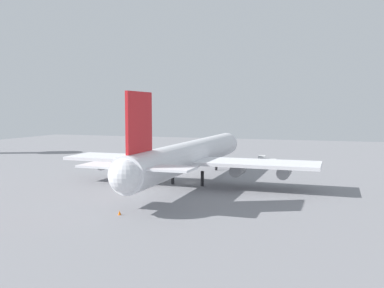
% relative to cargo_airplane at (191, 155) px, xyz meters
% --- Properties ---
extents(ground_plane, '(278.68, 278.68, 0.00)m').
position_rel_cargo_airplane_xyz_m(ground_plane, '(0.37, 0.00, -6.27)').
color(ground_plane, gray).
extents(cargo_airplane, '(69.67, 56.07, 19.51)m').
position_rel_cargo_airplane_xyz_m(cargo_airplane, '(0.00, 0.00, 0.00)').
color(cargo_airplane, silver).
rests_on(cargo_airplane, ground_plane).
extents(maintenance_van, '(4.37, 2.95, 2.18)m').
position_rel_cargo_airplane_xyz_m(maintenance_van, '(15.11, 17.55, -5.14)').
color(maintenance_van, '#4C8C4C').
rests_on(maintenance_van, ground_plane).
extents(cargo_loader, '(2.83, 5.51, 2.48)m').
position_rel_cargo_airplane_xyz_m(cargo_loader, '(38.73, -10.58, -5.07)').
color(cargo_loader, white).
rests_on(cargo_loader, ground_plane).
extents(safety_cone_nose, '(0.52, 0.52, 0.75)m').
position_rel_cargo_airplane_xyz_m(safety_cone_nose, '(31.72, 0.72, -5.89)').
color(safety_cone_nose, orange).
rests_on(safety_cone_nose, ground_plane).
extents(safety_cone_tail, '(0.51, 0.51, 0.73)m').
position_rel_cargo_airplane_xyz_m(safety_cone_tail, '(-30.98, 1.44, -5.90)').
color(safety_cone_tail, orange).
rests_on(safety_cone_tail, ground_plane).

